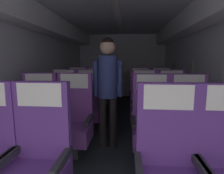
% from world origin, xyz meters
% --- Properties ---
extents(ground, '(3.36, 7.13, 0.02)m').
position_xyz_m(ground, '(0.00, 3.36, -0.01)').
color(ground, '#23282D').
extents(fuselage_shell, '(3.24, 6.78, 2.29)m').
position_xyz_m(fuselage_shell, '(0.00, 3.62, 1.64)').
color(fuselage_shell, silver).
rests_on(fuselage_shell, ground).
extents(seat_a_left_aisle, '(0.52, 0.46, 1.15)m').
position_xyz_m(seat_a_left_aisle, '(-0.53, 1.48, 0.48)').
color(seat_a_left_aisle, '#38383D').
rests_on(seat_a_left_aisle, ground).
extents(seat_a_right_window, '(0.52, 0.46, 1.15)m').
position_xyz_m(seat_a_right_window, '(0.54, 1.46, 0.48)').
color(seat_a_right_window, '#38383D').
rests_on(seat_a_right_window, ground).
extents(seat_b_left_window, '(0.52, 0.46, 1.15)m').
position_xyz_m(seat_b_left_window, '(-1.02, 2.44, 0.48)').
color(seat_b_left_window, '#38383D').
rests_on(seat_b_left_window, ground).
extents(seat_b_left_aisle, '(0.52, 0.46, 1.15)m').
position_xyz_m(seat_b_left_aisle, '(-0.52, 2.46, 0.48)').
color(seat_b_left_aisle, '#38383D').
rests_on(seat_b_left_aisle, ground).
extents(seat_b_right_aisle, '(0.52, 0.46, 1.15)m').
position_xyz_m(seat_b_right_aisle, '(1.02, 2.46, 0.48)').
color(seat_b_right_aisle, '#38383D').
rests_on(seat_b_right_aisle, ground).
extents(seat_b_right_window, '(0.52, 0.46, 1.15)m').
position_xyz_m(seat_b_right_window, '(0.53, 2.44, 0.48)').
color(seat_b_right_window, '#38383D').
rests_on(seat_b_right_window, ground).
extents(seat_c_left_window, '(0.52, 0.46, 1.15)m').
position_xyz_m(seat_c_left_window, '(-1.01, 3.41, 0.48)').
color(seat_c_left_window, '#38383D').
rests_on(seat_c_left_window, ground).
extents(seat_c_left_aisle, '(0.52, 0.46, 1.15)m').
position_xyz_m(seat_c_left_aisle, '(-0.53, 3.42, 0.48)').
color(seat_c_left_aisle, '#38383D').
rests_on(seat_c_left_aisle, ground).
extents(seat_c_right_aisle, '(0.52, 0.46, 1.15)m').
position_xyz_m(seat_c_right_aisle, '(1.02, 3.43, 0.48)').
color(seat_c_right_aisle, '#38383D').
rests_on(seat_c_right_aisle, ground).
extents(seat_c_right_window, '(0.52, 0.46, 1.15)m').
position_xyz_m(seat_c_right_window, '(0.52, 3.44, 0.48)').
color(seat_c_right_window, '#38383D').
rests_on(seat_c_right_window, ground).
extents(seat_d_left_window, '(0.52, 0.46, 1.15)m').
position_xyz_m(seat_d_left_window, '(-1.01, 4.39, 0.48)').
color(seat_d_left_window, '#38383D').
rests_on(seat_d_left_window, ground).
extents(seat_d_left_aisle, '(0.52, 0.46, 1.15)m').
position_xyz_m(seat_d_left_aisle, '(-0.53, 4.39, 0.48)').
color(seat_d_left_aisle, '#38383D').
rests_on(seat_d_left_aisle, ground).
extents(seat_d_right_aisle, '(0.52, 0.46, 1.15)m').
position_xyz_m(seat_d_right_aisle, '(1.02, 4.40, 0.48)').
color(seat_d_right_aisle, '#38383D').
rests_on(seat_d_right_aisle, ground).
extents(seat_d_right_window, '(0.52, 0.46, 1.15)m').
position_xyz_m(seat_d_right_window, '(0.52, 4.40, 0.48)').
color(seat_d_right_window, '#38383D').
rests_on(seat_d_right_window, ground).
extents(flight_attendant, '(0.43, 0.28, 1.65)m').
position_xyz_m(flight_attendant, '(-0.08, 2.74, 1.02)').
color(flight_attendant, black).
rests_on(flight_attendant, ground).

